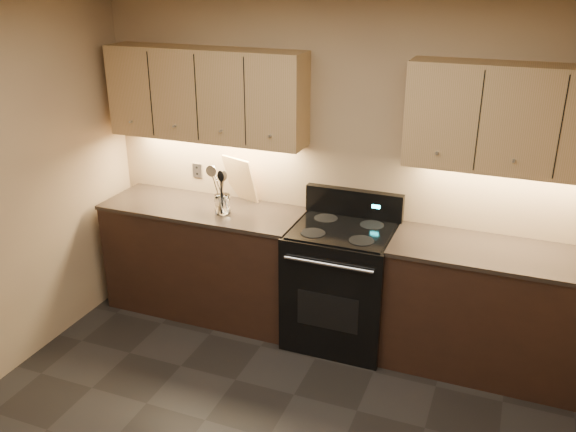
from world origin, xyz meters
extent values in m
cube|color=tan|center=(0.00, 2.00, 1.30)|extent=(4.00, 0.04, 2.60)
cube|color=black|center=(-1.10, 1.70, 0.45)|extent=(1.60, 0.60, 0.90)
cube|color=#3A2D25|center=(-1.10, 1.70, 0.92)|extent=(1.62, 0.62, 0.03)
cube|color=black|center=(1.18, 1.70, 0.45)|extent=(1.44, 0.60, 0.90)
cube|color=#3A2D25|center=(1.18, 1.70, 0.92)|extent=(1.46, 0.62, 0.03)
cube|color=black|center=(0.08, 1.68, 0.46)|extent=(0.76, 0.65, 0.92)
cube|color=black|center=(0.08, 1.68, 0.93)|extent=(0.70, 0.60, 0.01)
cube|color=black|center=(0.08, 1.96, 1.03)|extent=(0.76, 0.07, 0.22)
cube|color=#19E5F2|center=(0.26, 1.92, 1.04)|extent=(0.06, 0.00, 0.03)
cylinder|color=silver|center=(0.08, 1.34, 0.80)|extent=(0.65, 0.02, 0.02)
cube|color=black|center=(0.08, 1.35, 0.41)|extent=(0.46, 0.00, 0.28)
cylinder|color=black|center=(-0.10, 1.53, 0.93)|extent=(0.18, 0.18, 0.00)
cylinder|color=black|center=(0.26, 1.53, 0.93)|extent=(0.18, 0.18, 0.00)
cylinder|color=black|center=(-0.10, 1.82, 0.93)|extent=(0.18, 0.18, 0.00)
cylinder|color=black|center=(0.26, 1.82, 0.93)|extent=(0.18, 0.18, 0.00)
cube|color=tan|center=(-1.10, 1.85, 1.80)|extent=(1.60, 0.30, 0.70)
cube|color=tan|center=(1.18, 1.85, 1.80)|extent=(1.44, 0.30, 0.70)
cube|color=#B2B5BA|center=(-1.30, 1.99, 1.12)|extent=(0.08, 0.01, 0.12)
cylinder|color=white|center=(-0.88, 1.63, 1.01)|extent=(0.14, 0.14, 0.15)
cylinder|color=white|center=(-0.88, 1.63, 0.94)|extent=(0.12, 0.12, 0.02)
cube|color=tan|center=(-0.87, 1.94, 1.11)|extent=(0.32, 0.21, 0.37)
camera|label=1|loc=(1.20, -2.28, 2.71)|focal=38.00mm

